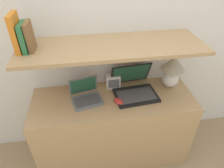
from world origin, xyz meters
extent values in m
cube|color=white|center=(0.00, 0.57, 1.20)|extent=(6.00, 0.05, 2.40)
cube|color=tan|center=(0.00, 0.25, 0.38)|extent=(1.40, 0.51, 0.75)
cube|color=white|center=(0.00, 0.53, 0.60)|extent=(1.40, 0.04, 1.20)
cube|color=tan|center=(0.00, 0.32, 1.21)|extent=(1.40, 0.46, 0.03)
ellipsoid|color=white|center=(0.54, 0.36, 0.83)|extent=(0.15, 0.15, 0.15)
cylinder|color=tan|center=(0.54, 0.36, 0.92)|extent=(0.02, 0.02, 0.03)
cone|color=#B2AD99|center=(0.54, 0.36, 1.00)|extent=(0.21, 0.21, 0.12)
cube|color=black|center=(0.20, 0.25, 0.76)|extent=(0.38, 0.29, 0.02)
cube|color=#47474C|center=(0.20, 0.24, 0.78)|extent=(0.33, 0.21, 0.00)
cube|color=black|center=(0.18, 0.42, 0.88)|extent=(0.37, 0.12, 0.22)
cube|color=#235138|center=(0.18, 0.42, 0.88)|extent=(0.33, 0.10, 0.19)
cube|color=slate|center=(-0.22, 0.24, 0.76)|extent=(0.28, 0.23, 0.02)
cube|color=#47474C|center=(-0.22, 0.24, 0.78)|extent=(0.24, 0.17, 0.00)
cube|color=slate|center=(-0.25, 0.35, 0.86)|extent=(0.25, 0.09, 0.17)
cube|color=#235138|center=(-0.25, 0.34, 0.86)|extent=(0.22, 0.08, 0.15)
ellipsoid|color=red|center=(0.03, 0.19, 0.77)|extent=(0.10, 0.11, 0.04)
cube|color=white|center=(0.02, 0.42, 0.82)|extent=(0.12, 0.07, 0.12)
cube|color=#59595B|center=(0.02, 0.38, 0.82)|extent=(0.10, 0.00, 0.09)
cube|color=orange|center=(-0.65, 0.32, 1.36)|extent=(0.04, 0.17, 0.26)
cube|color=#2D7042|center=(-0.61, 0.32, 1.32)|extent=(0.03, 0.17, 0.20)
cube|color=brown|center=(-0.57, 0.32, 1.33)|extent=(0.04, 0.14, 0.20)
camera|label=1|loc=(-0.21, -1.04, 1.87)|focal=32.00mm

